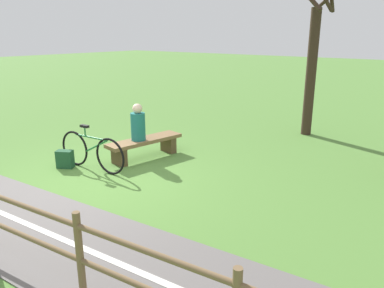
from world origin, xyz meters
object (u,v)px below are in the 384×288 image
at_px(person_seated, 138,124).
at_px(backpack, 65,159).
at_px(bicycle, 92,151).
at_px(tree_far_right, 313,62).
at_px(bench, 145,144).

distance_m(person_seated, backpack, 1.69).
bearing_deg(person_seated, bicycle, -5.82).
bearing_deg(backpack, bicycle, 116.38).
relative_size(backpack, tree_far_right, 0.09).
relative_size(bench, person_seated, 2.29).
distance_m(backpack, tree_far_right, 6.71).
xyz_separation_m(backpack, tree_far_right, (-5.74, 2.97, 1.80)).
bearing_deg(bench, person_seated, -0.00).
distance_m(bench, backpack, 1.73).
bearing_deg(tree_far_right, person_seated, -25.76).
relative_size(person_seated, tree_far_right, 0.20).
xyz_separation_m(bicycle, backpack, (0.27, -0.55, -0.21)).
bearing_deg(bench, backpack, -20.73).
bearing_deg(person_seated, tree_far_right, 163.96).
distance_m(bicycle, tree_far_right, 6.18).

